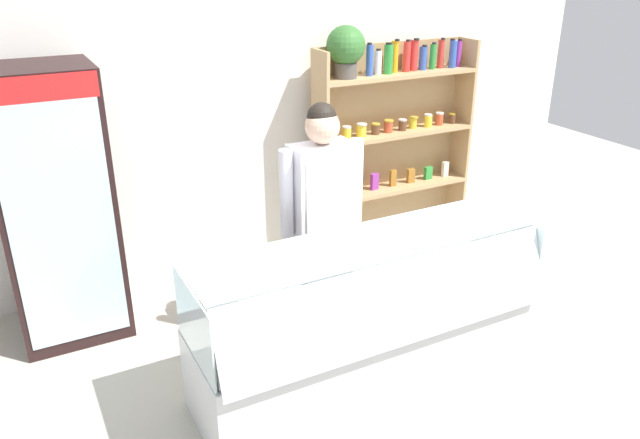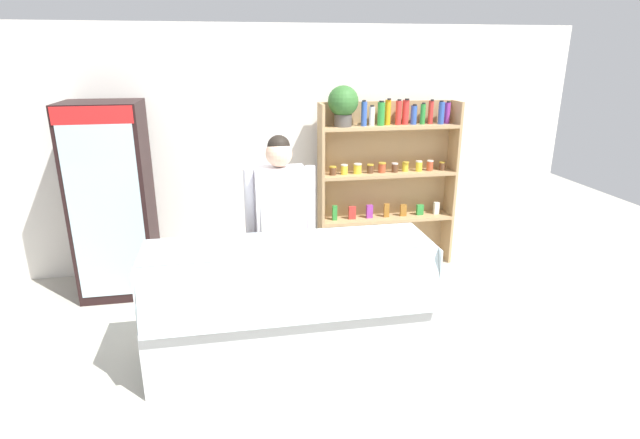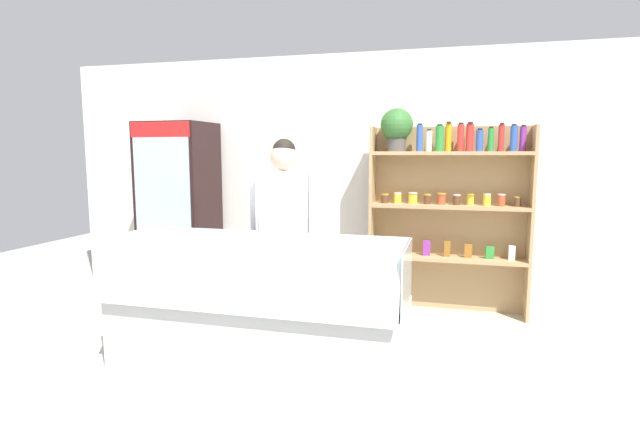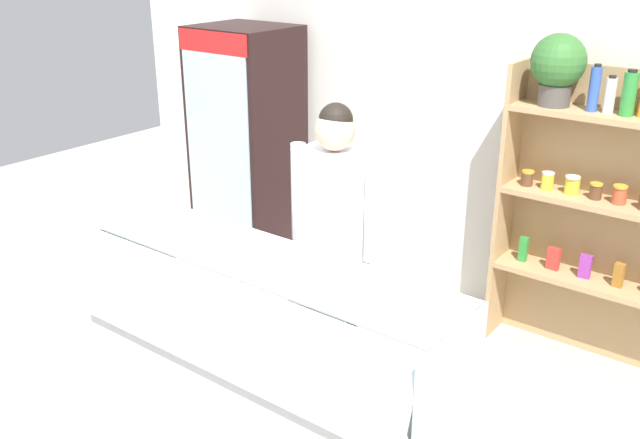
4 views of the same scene
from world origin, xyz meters
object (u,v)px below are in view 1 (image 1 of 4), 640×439
at_px(drinks_fridge, 57,208).
at_px(shelving_unit, 384,120).
at_px(deli_display_case, 365,343).
at_px(shop_clerk, 323,206).

distance_m(drinks_fridge, shelving_unit, 2.86).
bearing_deg(drinks_fridge, deli_display_case, -44.93).
bearing_deg(shop_clerk, shelving_unit, 43.11).
xyz_separation_m(deli_display_case, shop_clerk, (0.01, 0.61, 0.73)).
xyz_separation_m(shelving_unit, shop_clerk, (-1.25, -1.17, -0.18)).
bearing_deg(shelving_unit, deli_display_case, -125.31).
relative_size(shelving_unit, shop_clerk, 1.19).
distance_m(shelving_unit, deli_display_case, 2.36).
height_order(shelving_unit, shop_clerk, shelving_unit).
height_order(deli_display_case, shop_clerk, shop_clerk).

